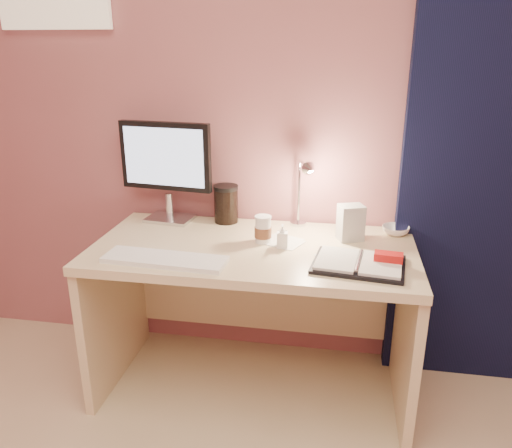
% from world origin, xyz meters
% --- Properties ---
extents(room, '(3.50, 3.50, 3.50)m').
position_xyz_m(room, '(0.95, 1.69, 1.14)').
color(room, '#C6B28E').
rests_on(room, ground).
extents(desk, '(1.40, 0.70, 0.73)m').
position_xyz_m(desk, '(0.00, 1.45, 0.50)').
color(desk, beige).
rests_on(desk, ground).
extents(monitor, '(0.46, 0.19, 0.49)m').
position_xyz_m(monitor, '(-0.47, 1.65, 1.02)').
color(monitor, silver).
rests_on(monitor, desk).
extents(keyboard, '(0.51, 0.18, 0.02)m').
position_xyz_m(keyboard, '(-0.32, 1.15, 0.74)').
color(keyboard, white).
rests_on(keyboard, desk).
extents(planner, '(0.38, 0.31, 0.06)m').
position_xyz_m(planner, '(0.46, 1.24, 0.74)').
color(planner, black).
rests_on(planner, desk).
extents(paper_a, '(0.19, 0.19, 0.00)m').
position_xyz_m(paper_a, '(0.36, 1.28, 0.73)').
color(paper_a, silver).
rests_on(paper_a, desk).
extents(paper_b, '(0.17, 0.17, 0.00)m').
position_xyz_m(paper_b, '(0.14, 1.43, 0.73)').
color(paper_b, silver).
rests_on(paper_b, desk).
extents(paper_c, '(0.20, 0.20, 0.00)m').
position_xyz_m(paper_c, '(0.11, 1.45, 0.73)').
color(paper_c, silver).
rests_on(paper_c, desk).
extents(coffee_cup, '(0.08, 0.08, 0.12)m').
position_xyz_m(coffee_cup, '(0.03, 1.43, 0.79)').
color(coffee_cup, white).
rests_on(coffee_cup, desk).
extents(bowl, '(0.14, 0.14, 0.04)m').
position_xyz_m(bowl, '(0.62, 1.63, 0.75)').
color(bowl, white).
rests_on(bowl, desk).
extents(lotion_bottle, '(0.05, 0.05, 0.10)m').
position_xyz_m(lotion_bottle, '(0.13, 1.39, 0.78)').
color(lotion_bottle, white).
rests_on(lotion_bottle, desk).
extents(dark_jar, '(0.12, 0.12, 0.17)m').
position_xyz_m(dark_jar, '(-0.19, 1.67, 0.81)').
color(dark_jar, black).
rests_on(dark_jar, desk).
extents(product_box, '(0.13, 0.12, 0.16)m').
position_xyz_m(product_box, '(0.41, 1.53, 0.81)').
color(product_box, silver).
rests_on(product_box, desk).
extents(desk_lamp, '(0.14, 0.20, 0.34)m').
position_xyz_m(desk_lamp, '(0.13, 1.61, 0.94)').
color(desk_lamp, silver).
rests_on(desk_lamp, desk).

